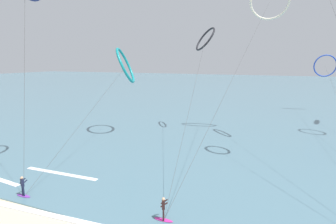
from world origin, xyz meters
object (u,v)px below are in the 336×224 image
Objects in this scene: surfer_magenta at (163,210)px; kite_teal at (125,66)px; kite_charcoal at (205,39)px; kite_ivory at (270,1)px; surfer_violet at (23,188)px; kite_cobalt at (325,66)px.

kite_teal is (-14.02, 18.94, 9.43)m from surfer_magenta.
kite_teal is at bearing -94.70° from kite_charcoal.
kite_ivory is at bearing -31.73° from surfer_magenta.
kite_charcoal is (9.99, 6.47, 3.84)m from kite_teal.
surfer_magenta is at bearing -151.44° from surfer_violet.
surfer_magenta is 28.94m from kite_charcoal.
surfer_magenta is 32.92m from kite_ivory.
kite_ivory is (8.65, 1.58, 5.02)m from kite_charcoal.
kite_charcoal is (-4.03, 25.41, 13.26)m from surfer_magenta.
kite_ivory reaches higher than kite_cobalt.
kite_teal is at bearing -61.01° from surfer_violet.
surfer_violet is at bearing 73.43° from surfer_magenta.
surfer_magenta is at bearing -28.61° from kite_charcoal.
surfer_violet is 30.71m from kite_charcoal.
kite_charcoal is at bearing -77.89° from kite_teal.
kite_ivory reaches higher than surfer_magenta.
surfer_violet is 12.01m from surfer_magenta.
kite_cobalt is (19.35, 25.88, -4.28)m from kite_charcoal.
surfer_violet is 0.06× the size of kite_ivory.
kite_teal is 12.50m from kite_charcoal.
kite_teal is (-2.06, 20.08, 9.43)m from surfer_violet.
kite_cobalt is 28.14m from kite_ivory.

